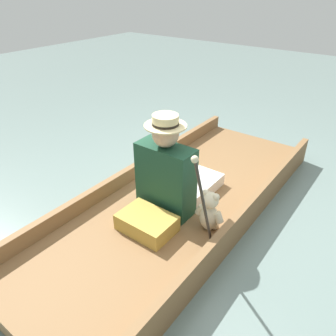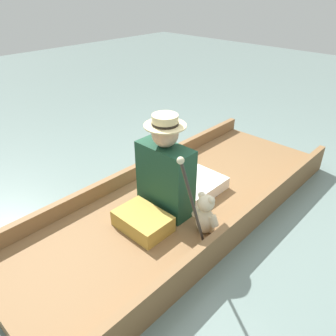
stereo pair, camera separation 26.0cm
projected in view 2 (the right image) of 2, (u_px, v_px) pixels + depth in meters
name	position (u px, v px, depth m)	size (l,w,h in m)	color
ground_plane	(183.00, 211.00, 2.95)	(16.00, 16.00, 0.00)	slate
punt_boat	(183.00, 204.00, 2.91)	(1.20, 3.22, 0.27)	brown
seat_cushion	(143.00, 221.00, 2.52)	(0.42, 0.29, 0.13)	#B7933D
seated_person	(173.00, 175.00, 2.68)	(0.47, 0.79, 0.84)	white
teddy_bear	(205.00, 215.00, 2.44)	(0.24, 0.14, 0.35)	beige
wine_glass	(167.00, 166.00, 3.17)	(0.11, 0.11, 0.14)	silver
walking_cane	(192.00, 201.00, 2.02)	(0.04, 0.32, 0.85)	#2D2823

